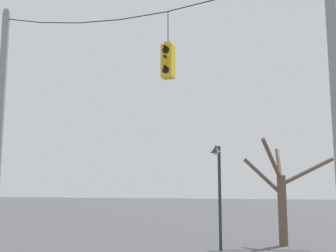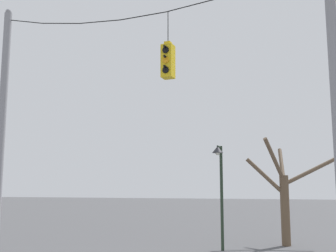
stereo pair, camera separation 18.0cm
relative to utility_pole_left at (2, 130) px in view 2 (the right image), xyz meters
name	(u,v)px [view 2 (the right image)]	position (x,y,z in m)	size (l,w,h in m)	color
utility_pole_left	(2,130)	(0.00, 0.00, 0.00)	(0.27, 0.27, 8.81)	gray
span_wire	(143,8)	(5.41, 0.00, 3.51)	(10.82, 0.03, 0.78)	black
traffic_light_near_left_pole	(168,61)	(6.26, 0.00, 1.71)	(0.34, 0.58, 2.07)	yellow
street_lamp	(220,174)	(6.39, 4.97, -1.46)	(0.43, 0.75, 4.06)	#233323
bare_tree	(285,194)	(8.51, 7.58, -2.24)	(3.73, 2.98, 4.46)	brown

